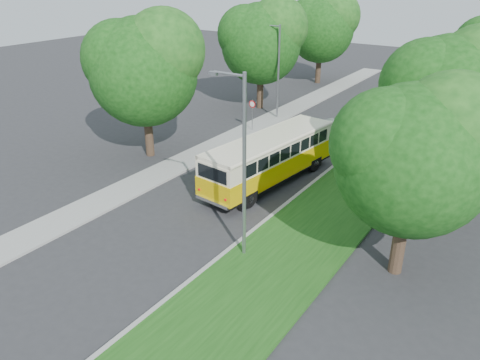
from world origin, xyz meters
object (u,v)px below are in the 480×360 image
Objects in this scene: lamppost_near at (242,163)px; car_blue at (376,117)px; car_grey at (396,103)px; car_white at (332,132)px; lamppost_far at (277,69)px; vintage_bus at (270,160)px; car_silver at (354,134)px.

lamppost_near is 1.52× the size of car_blue.
car_white is at bearing -85.08° from car_grey.
vintage_bus is at bearing -61.89° from lamppost_far.
car_silver is at bearing -17.43° from lamppost_far.
car_white is 10.53m from car_grey.
lamppost_far is at bearing -122.82° from car_grey.
car_grey is at bearing 90.07° from car_white.
lamppost_far is 11.30m from car_grey.
car_grey is at bearing 44.49° from lamppost_far.
car_silver is (7.70, -2.42, -3.35)m from lamppost_far.
lamppost_near is 16.26m from car_white.
vintage_bus is (-2.84, 7.14, -2.92)m from lamppost_near.
car_white is 0.85× the size of car_blue.
car_white is at bearing 95.22° from vintage_bus.
car_silver is 1.01× the size of car_white.
lamppost_near is 1.79× the size of car_white.
car_white is (-2.63, 15.63, -3.63)m from lamppost_near.
lamppost_far reaches higher than car_white.
vintage_bus is at bearing 111.67° from lamppost_near.
vintage_bus is at bearing -102.68° from car_silver.
lamppost_far is at bearing 124.73° from vintage_bus.
vintage_bus reaches higher than car_blue.
vintage_bus is at bearing -82.23° from car_grey.
lamppost_far reaches higher than car_grey.
vintage_bus is 2.18× the size of car_white.
car_silver is (-1.21, 16.08, -3.60)m from lamppost_near.
lamppost_near is at bearing -64.29° from lamppost_far.
car_blue is (-1.32, 21.01, -3.60)m from lamppost_near.
car_silver reaches higher than car_blue.
car_grey is at bearing 87.83° from car_blue.
lamppost_far is 1.38× the size of car_grey.
lamppost_near reaches higher than vintage_bus.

